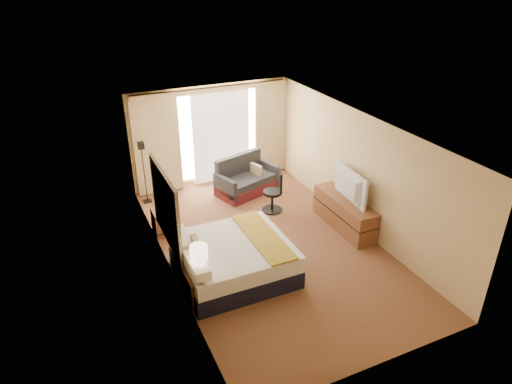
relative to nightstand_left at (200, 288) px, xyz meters
name	(u,v)px	position (x,y,z in m)	size (l,w,h in m)	color
floor	(270,245)	(1.87, 1.05, -0.28)	(4.20, 7.00, 0.02)	#531E17
ceiling	(272,127)	(1.87, 1.05, 2.33)	(4.20, 7.00, 0.02)	white
wall_back	(211,135)	(1.87, 4.55, 1.02)	(4.20, 0.02, 2.60)	#D8B484
wall_front	(385,297)	(1.87, -2.45, 1.02)	(4.20, 0.02, 2.60)	#D8B484
wall_left	(166,212)	(-0.23, 1.05, 1.02)	(0.02, 7.00, 2.60)	#D8B484
wall_right	(359,172)	(3.97, 1.05, 1.02)	(0.02, 7.00, 2.60)	#D8B484
headboard	(166,208)	(-0.19, 1.25, 1.01)	(0.06, 1.85, 1.50)	black
nightstand_left	(200,288)	(0.00, 0.00, 0.00)	(0.45, 0.52, 0.55)	brown
nightstand_right	(164,221)	(0.00, 2.50, 0.00)	(0.45, 0.52, 0.55)	brown
media_dresser	(344,213)	(3.70, 1.05, 0.07)	(0.50, 1.80, 0.70)	brown
window	(221,133)	(2.12, 4.52, 1.04)	(2.30, 0.02, 2.30)	white
curtains	(212,132)	(1.87, 4.44, 1.13)	(4.12, 0.19, 2.56)	#C6B98B
bed	(233,259)	(0.81, 0.45, 0.09)	(2.03, 1.85, 0.98)	black
loveseat	(246,181)	(2.40, 3.54, 0.04)	(1.70, 1.24, 0.95)	#54181C
floor_lamp	(143,160)	(-0.03, 4.06, 0.83)	(0.20, 0.20, 1.57)	black
desk_chair	(275,193)	(2.63, 2.36, 0.18)	(0.50, 0.50, 1.01)	black
lamp_left	(199,253)	(0.01, -0.06, 0.76)	(0.30, 0.30, 0.63)	black
lamp_right	(162,189)	(0.04, 2.55, 0.76)	(0.30, 0.30, 0.62)	black
tissue_box	(207,276)	(0.10, -0.16, 0.33)	(0.13, 0.13, 0.12)	#809EC6
telephone	(166,204)	(0.12, 2.65, 0.31)	(0.19, 0.15, 0.07)	black
television	(346,186)	(3.65, 1.02, 0.77)	(1.20, 0.16, 0.69)	black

